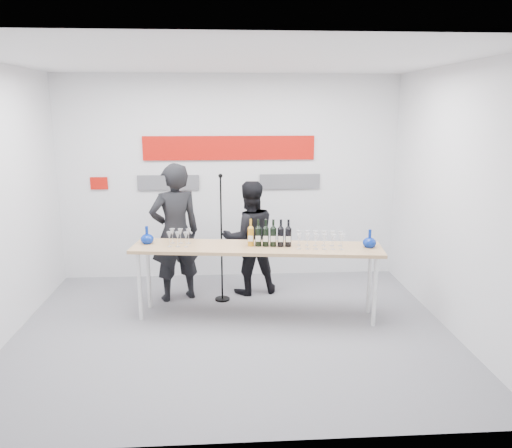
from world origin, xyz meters
name	(u,v)px	position (x,y,z in m)	size (l,w,h in m)	color
ground	(234,330)	(0.00, 0.00, 0.00)	(5.00, 5.00, 0.00)	slate
back_wall	(230,178)	(0.00, 2.00, 1.50)	(5.00, 0.04, 3.00)	silver
signage	(225,158)	(-0.06, 1.97, 1.81)	(3.38, 0.02, 0.79)	#B80F07
tasting_table	(257,252)	(0.29, 0.39, 0.83)	(3.05, 0.98, 0.90)	tan
wine_bottles	(270,233)	(0.45, 0.39, 1.06)	(0.53, 0.14, 0.33)	#BF7F19
decanter_left	(147,235)	(-1.03, 0.62, 1.01)	(0.16, 0.16, 0.21)	navy
decanter_right	(370,238)	(1.64, 0.27, 1.01)	(0.16, 0.16, 0.21)	navy
glasses_left	(179,238)	(-0.64, 0.51, 0.99)	(0.28, 0.25, 0.18)	silver
glasses_right	(320,240)	(1.04, 0.30, 0.99)	(0.58, 0.29, 0.18)	silver
presenter_left	(175,233)	(-0.74, 1.06, 0.92)	(0.67, 0.44, 1.84)	black
presenter_right	(249,238)	(0.25, 1.24, 0.78)	(0.76, 0.59, 1.57)	black
mic_stand	(222,263)	(-0.13, 0.96, 0.52)	(0.20, 0.20, 1.71)	black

